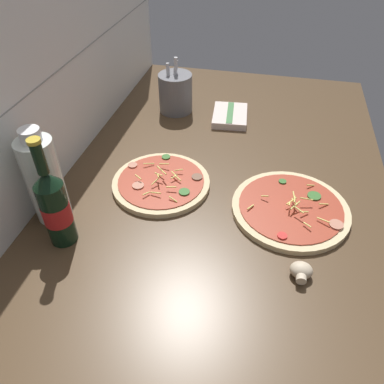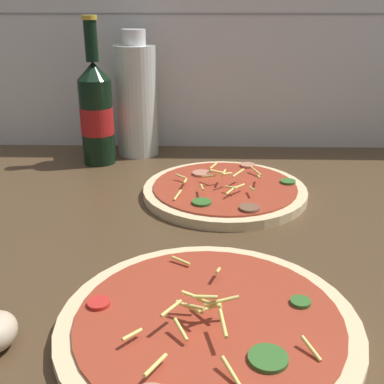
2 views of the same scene
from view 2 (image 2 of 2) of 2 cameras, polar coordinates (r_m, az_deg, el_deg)
counter_slab at (r=65.68cm, az=6.30°, el=-7.11°), size 160.00×90.00×2.50cm
tile_backsplash at (r=102.77cm, az=4.97°, el=20.31°), size 160.00×1.13×60.00cm
pizza_near at (r=48.90cm, az=1.98°, el=-15.48°), size 29.78×29.78×4.65cm
pizza_far at (r=79.76cm, az=3.91°, el=0.16°), size 26.93×26.93×4.74cm
beer_bottle at (r=95.24cm, az=-11.27°, el=9.29°), size 6.36×6.36×27.64cm
oil_bottle at (r=99.62cm, az=-6.59°, el=10.89°), size 8.37×8.37×24.92cm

